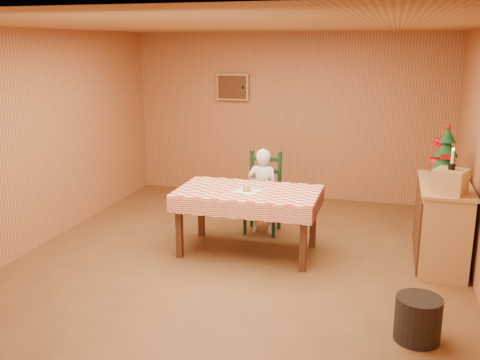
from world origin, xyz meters
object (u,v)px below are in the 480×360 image
Objects in this scene: dining_table at (248,197)px; storage_bin at (418,319)px; ladder_chair at (264,194)px; christmas_tree at (446,154)px; shelf_unit at (441,223)px; seated_child at (263,191)px; crate at (450,181)px.

dining_table reaches higher than storage_bin.
dining_table is 0.81m from ladder_chair.
christmas_tree is 2.30m from storage_bin.
ladder_chair reaches higher than shelf_unit.
seated_child is at bearing 130.11° from storage_bin.
ladder_chair is 2.82× the size of storage_bin.
dining_table is at bearing 90.00° from seated_child.
christmas_tree reaches higher than ladder_chair.
crate is (2.17, -0.10, 0.37)m from dining_table.
storage_bin is (-0.30, -1.39, -0.86)m from crate.
christmas_tree is at bearing 90.00° from crate.
seated_child is 2.28m from christmas_tree.
dining_table is at bearing 141.40° from storage_bin.
storage_bin is (-0.29, -1.79, -0.27)m from shelf_unit.
shelf_unit is 2.00× the size of christmas_tree.
dining_table is 2.30m from christmas_tree.
dining_table is 2.67× the size of christmas_tree.
christmas_tree is at bearing -6.34° from ladder_chair.
seated_child reaches higher than storage_bin.
dining_table is at bearing 177.25° from crate.
shelf_unit is (2.16, -0.49, -0.04)m from ladder_chair.
ladder_chair is 2.30m from christmas_tree.
shelf_unit is 3.23× the size of storage_bin.
storage_bin is at bearing -38.60° from dining_table.
dining_table is 1.47× the size of seated_child.
christmas_tree is at bearing 81.77° from storage_bin.
seated_child is (-0.00, 0.73, -0.13)m from dining_table.
ladder_chair reaches higher than storage_bin.
seated_child is at bearing 168.65° from shelf_unit.
storage_bin is (1.88, -2.29, -0.31)m from ladder_chair.
dining_table is 5.52× the size of crate.
dining_table is at bearing -165.91° from christmas_tree.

